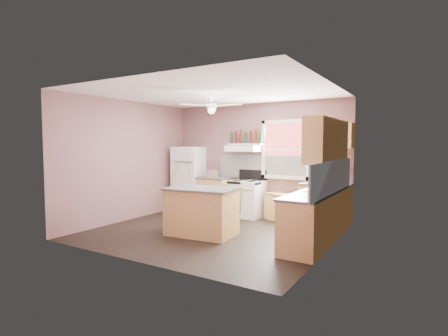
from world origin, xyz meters
The scene contains 32 objects.
floor centered at (0.00, 0.00, 0.00)m, with size 4.50×4.50×0.00m, color black.
ceiling centered at (0.00, 0.00, 2.70)m, with size 4.50×4.50×0.00m, color white.
wall_back centered at (0.00, 2.02, 1.35)m, with size 4.50×0.05×2.70m, color #764F51.
wall_right centered at (2.27, 0.00, 1.35)m, with size 0.05×4.00×2.70m, color #764F51.
wall_left centered at (-2.27, 0.00, 1.35)m, with size 0.05×4.00×2.70m, color #764F51.
backsplash_back centered at (0.45, 1.99, 1.18)m, with size 2.90×0.03×0.55m, color white.
backsplash_right centered at (2.23, 0.30, 1.18)m, with size 0.03×2.60×0.55m, color white.
window_view centered at (0.75, 1.98, 1.60)m, with size 1.00×0.02×1.20m, color maroon.
window_frame centered at (0.75, 1.96, 1.60)m, with size 1.16×0.07×1.36m, color white.
refrigerator centered at (-1.78, 1.66, 0.83)m, with size 0.70×0.68×1.65m, color white.
base_cabinet_left centered at (-1.06, 1.70, 0.43)m, with size 0.90×0.60×0.86m, color tan.
counter_left centered at (-1.06, 1.70, 0.88)m, with size 0.92×0.62×0.04m, color #49494B.
toaster centered at (-1.04, 1.64, 0.99)m, with size 0.28×0.16×0.18m, color silver.
stove centered at (-0.08, 1.68, 0.43)m, with size 0.74×0.64×0.86m, color white.
range_hood centered at (-0.23, 1.75, 1.62)m, with size 0.78×0.50×0.14m, color white.
bottle_shelf centered at (-0.23, 1.87, 1.72)m, with size 0.90×0.26×0.03m, color white.
cart centered at (0.70, 1.75, 0.30)m, with size 0.61×0.41×0.61m, color tan.
base_cabinet_corner centered at (1.75, 1.70, 0.43)m, with size 1.00×0.60×0.86m, color tan.
base_cabinet_right centered at (1.95, 0.30, 0.43)m, with size 0.60×2.20×0.86m, color tan.
counter_corner centered at (1.75, 1.70, 0.88)m, with size 1.02×0.62×0.04m, color #49494B.
counter_right centered at (1.94, 0.30, 0.88)m, with size 0.62×2.22×0.04m, color #49494B.
sink centered at (1.94, 0.50, 0.90)m, with size 0.55×0.45×0.03m, color silver.
faucet centered at (2.10, 0.50, 0.97)m, with size 0.03×0.03×0.14m, color silver.
upper_cabinet_right centered at (2.08, 0.50, 1.78)m, with size 0.33×1.80×0.76m, color tan.
upper_cabinet_corner centered at (1.95, 1.83, 1.90)m, with size 0.60×0.33×0.52m, color tan.
paper_towel centered at (2.07, 1.86, 1.25)m, with size 0.12×0.12×0.26m, color white.
island centered at (-0.07, -0.24, 0.43)m, with size 1.24×0.78×0.86m, color tan.
island_top centered at (-0.07, -0.24, 0.88)m, with size 1.31×0.86×0.04m, color #49494B.
ceiling_fan_hub centered at (0.00, 0.00, 2.45)m, with size 0.20×0.20×0.08m, color white.
soap_bottle centered at (2.00, 0.01, 1.02)m, with size 0.09×0.09×0.24m, color silver.
red_caddy centered at (1.90, 0.80, 0.95)m, with size 0.18×0.12×0.10m, color #B32F0F.
wine_bottles centered at (-0.23, 1.87, 1.88)m, with size 0.86×0.06×0.31m.
Camera 1 is at (3.67, -5.65, 1.73)m, focal length 28.00 mm.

